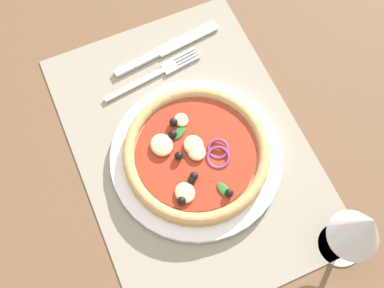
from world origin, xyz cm
name	(u,v)px	position (x,y,z in cm)	size (l,w,h in cm)	color
ground_plane	(190,150)	(0.00, 0.00, -1.20)	(190.00, 140.00, 2.40)	brown
placemat	(190,146)	(0.00, 0.00, 0.20)	(49.73, 35.03, 0.40)	gray
plate	(197,157)	(2.38, 0.08, 1.04)	(26.80, 26.80, 1.28)	white
pizza	(196,153)	(2.38, 0.01, 2.77)	(22.57, 22.57, 2.62)	tan
fork	(158,73)	(-14.38, 0.27, 0.62)	(3.87, 18.04, 0.44)	silver
knife	(168,48)	(-18.24, 3.70, 0.65)	(4.06, 20.05, 0.62)	silver
wine_glass	(361,229)	(23.14, 13.84, 10.07)	(7.20, 7.20, 14.90)	silver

